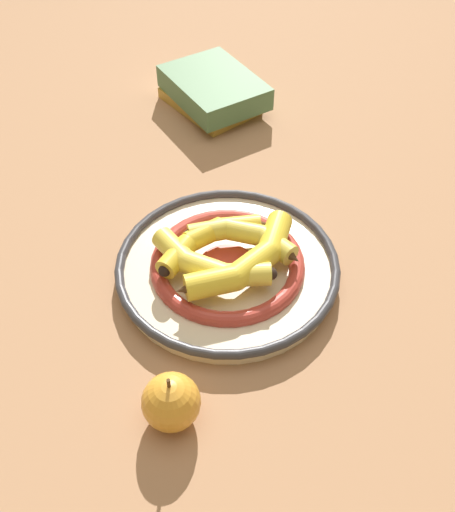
% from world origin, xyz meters
% --- Properties ---
extents(ground_plane, '(2.80, 2.80, 0.00)m').
position_xyz_m(ground_plane, '(0.00, 0.00, 0.00)').
color(ground_plane, '#A87A56').
extents(decorative_bowl, '(0.31, 0.31, 0.03)m').
position_xyz_m(decorative_bowl, '(0.03, -0.02, 0.02)').
color(decorative_bowl, beige).
rests_on(decorative_bowl, ground_plane).
extents(banana_a, '(0.19, 0.08, 0.03)m').
position_xyz_m(banana_a, '(0.01, -0.05, 0.05)').
color(banana_a, yellow).
rests_on(banana_a, decorative_bowl).
extents(banana_b, '(0.12, 0.19, 0.04)m').
position_xyz_m(banana_b, '(0.06, -0.04, 0.05)').
color(banana_b, yellow).
rests_on(banana_b, decorative_bowl).
extents(banana_c, '(0.17, 0.06, 0.03)m').
position_xyz_m(banana_c, '(0.04, 0.01, 0.05)').
color(banana_c, gold).
rests_on(banana_c, decorative_bowl).
extents(banana_d, '(0.13, 0.14, 0.03)m').
position_xyz_m(banana_d, '(-0.00, -0.01, 0.05)').
color(banana_d, gold).
rests_on(banana_d, decorative_bowl).
extents(book_stack, '(0.23, 0.23, 0.06)m').
position_xyz_m(book_stack, '(-0.13, 0.38, 0.03)').
color(book_stack, '#B28933').
rests_on(book_stack, ground_plane).
extents(apple, '(0.07, 0.07, 0.08)m').
position_xyz_m(apple, '(0.03, -0.25, 0.03)').
color(apple, gold).
rests_on(apple, ground_plane).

